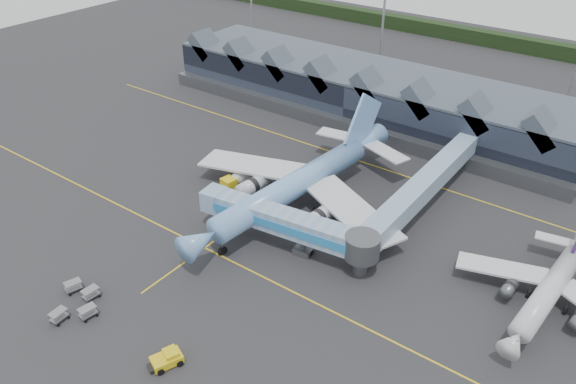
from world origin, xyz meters
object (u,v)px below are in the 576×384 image
Objects in this scene: pushback_tug at (167,359)px; jet_bridge at (296,227)px; fuel_truck at (245,177)px; main_airliner at (300,182)px; regional_jet at (552,287)px.

jet_bridge is at bearing 113.02° from pushback_tug.
fuel_truck is 39.25m from pushback_tug.
main_airliner reaches higher than jet_bridge.
pushback_tug is at bearing -53.08° from fuel_truck.
regional_jet is 33.66m from jet_bridge.
regional_jet reaches higher than fuel_truck.
fuel_truck reaches higher than pushback_tug.
main_airliner is at bearing 123.25° from pushback_tug.
jet_bridge is at bearing -18.83° from fuel_truck.
regional_jet is at bearing 5.18° from main_airliner.
regional_jet is 47.56m from pushback_tug.
fuel_truck is at bearing 144.30° from jet_bridge.
pushback_tug is at bearing -73.80° from main_airliner.
main_airliner is 1.65× the size of jet_bridge.
regional_jet reaches higher than pushback_tug.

